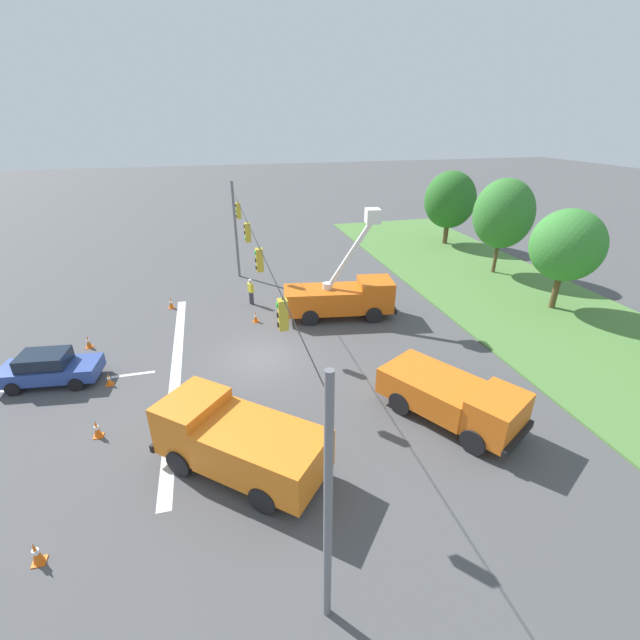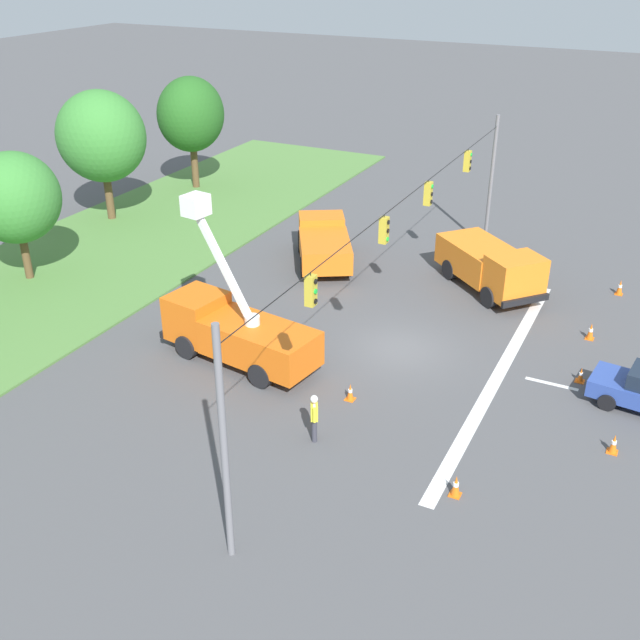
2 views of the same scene
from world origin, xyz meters
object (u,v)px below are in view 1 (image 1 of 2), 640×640
(tree_west, at_px, (503,214))
(traffic_cone_near_bucket, at_px, (36,553))
(road_worker, at_px, (251,290))
(traffic_cone_foreground_right, at_px, (88,342))
(utility_truck_support_far, at_px, (453,397))
(traffic_cone_lane_edge_a, at_px, (109,379))
(traffic_cone_foreground_left, at_px, (97,429))
(traffic_cone_mid_right, at_px, (171,303))
(tree_centre, at_px, (567,245))
(utility_truck_support_near, at_px, (237,440))
(tree_far_west, at_px, (450,200))
(traffic_cone_mid_left, at_px, (256,317))
(sedan_blue, at_px, (49,368))
(utility_truck_bucket_lift, at_px, (342,296))

(tree_west, distance_m, traffic_cone_near_bucket, 33.12)
(road_worker, bearing_deg, traffic_cone_foreground_right, -67.60)
(utility_truck_support_far, bearing_deg, traffic_cone_lane_edge_a, -113.87)
(traffic_cone_foreground_left, xyz_separation_m, traffic_cone_mid_right, (-12.28, 2.11, -0.00))
(tree_centre, relative_size, traffic_cone_foreground_right, 9.15)
(traffic_cone_foreground_right, bearing_deg, utility_truck_support_near, 33.22)
(tree_far_west, xyz_separation_m, road_worker, (10.18, -19.98, -3.24))
(traffic_cone_foreground_left, distance_m, traffic_cone_mid_left, 11.42)
(road_worker, bearing_deg, traffic_cone_near_bucket, -24.79)
(traffic_cone_foreground_right, bearing_deg, traffic_cone_foreground_left, 13.78)
(traffic_cone_mid_left, bearing_deg, sedan_blue, -67.20)
(tree_far_west, xyz_separation_m, traffic_cone_near_bucket, (27.12, -27.80, -3.87))
(traffic_cone_mid_right, distance_m, traffic_cone_near_bucket, 17.76)
(traffic_cone_foreground_left, distance_m, traffic_cone_foreground_right, 8.10)
(traffic_cone_foreground_left, distance_m, traffic_cone_near_bucket, 5.30)
(tree_centre, height_order, traffic_cone_foreground_left, tree_centre)
(sedan_blue, bearing_deg, tree_far_west, 119.76)
(utility_truck_bucket_lift, xyz_separation_m, sedan_blue, (3.62, -15.35, -0.61))
(tree_west, distance_m, utility_truck_support_far, 20.48)
(tree_centre, distance_m, sedan_blue, 29.20)
(utility_truck_support_near, bearing_deg, utility_truck_bucket_lift, 147.30)
(utility_truck_support_far, xyz_separation_m, traffic_cone_near_bucket, (2.78, -14.43, -0.73))
(utility_truck_support_near, bearing_deg, sedan_blue, -133.65)
(utility_truck_bucket_lift, distance_m, utility_truck_support_far, 10.84)
(utility_truck_support_near, xyz_separation_m, traffic_cone_lane_edge_a, (-6.82, -5.45, -0.99))
(utility_truck_support_near, xyz_separation_m, sedan_blue, (-7.71, -8.08, -0.48))
(tree_centre, xyz_separation_m, road_worker, (-5.65, -18.85, -3.23))
(traffic_cone_mid_left, bearing_deg, utility_truck_bucket_lift, 83.52)
(traffic_cone_foreground_left, xyz_separation_m, traffic_cone_mid_left, (-8.86, 7.20, -0.04))
(utility_truck_support_far, relative_size, traffic_cone_near_bucket, 8.32)
(utility_truck_support_near, xyz_separation_m, utility_truck_support_far, (-0.58, 8.65, -0.17))
(tree_far_west, xyz_separation_m, traffic_cone_foreground_right, (13.98, -29.18, -3.90))
(tree_far_west, bearing_deg, road_worker, -62.99)
(traffic_cone_lane_edge_a, bearing_deg, utility_truck_support_far, 66.13)
(traffic_cone_mid_left, bearing_deg, tree_west, 102.34)
(sedan_blue, bearing_deg, traffic_cone_mid_left, 112.80)
(tree_centre, relative_size, traffic_cone_mid_left, 9.55)
(tree_west, relative_size, utility_truck_support_far, 1.17)
(traffic_cone_foreground_right, distance_m, traffic_cone_lane_edge_a, 4.46)
(tree_far_west, bearing_deg, utility_truck_support_far, -28.78)
(tree_west, distance_m, traffic_cone_lane_edge_a, 28.80)
(traffic_cone_near_bucket, bearing_deg, traffic_cone_mid_right, 171.41)
(traffic_cone_mid_left, distance_m, traffic_cone_lane_edge_a, 9.01)
(utility_truck_bucket_lift, height_order, traffic_cone_foreground_left, utility_truck_bucket_lift)
(road_worker, bearing_deg, tree_far_west, 117.01)
(traffic_cone_foreground_right, height_order, traffic_cone_mid_right, traffic_cone_mid_right)
(traffic_cone_mid_right, bearing_deg, traffic_cone_near_bucket, -8.59)
(traffic_cone_foreground_right, bearing_deg, traffic_cone_near_bucket, 6.00)
(utility_truck_support_far, xyz_separation_m, traffic_cone_foreground_right, (-10.36, -15.82, -0.76))
(road_worker, xyz_separation_m, traffic_cone_foreground_right, (3.79, -9.20, -0.66))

